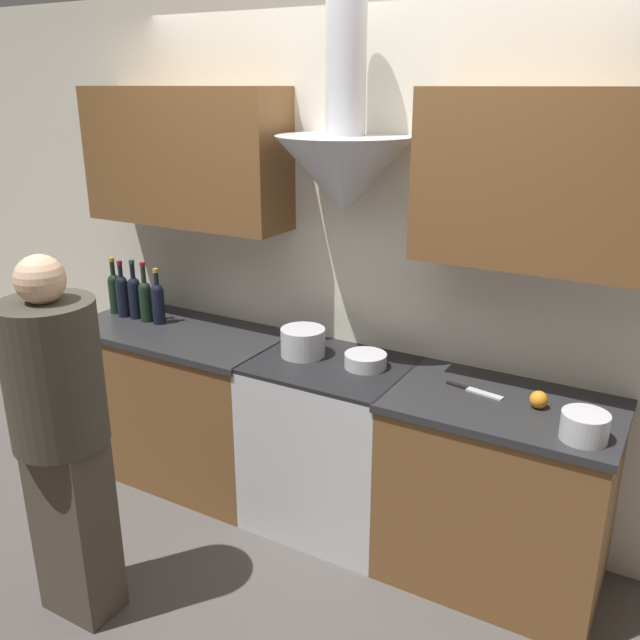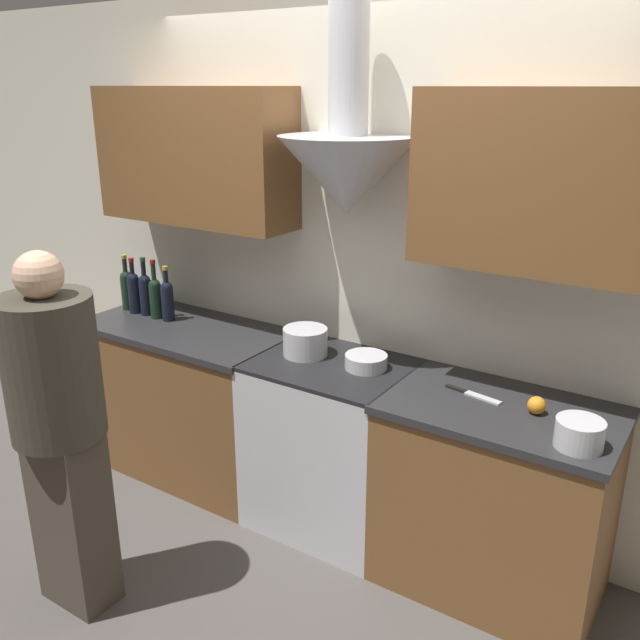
{
  "view_description": "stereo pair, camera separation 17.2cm",
  "coord_description": "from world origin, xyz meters",
  "px_view_note": "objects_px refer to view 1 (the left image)",
  "views": [
    {
      "loc": [
        1.46,
        -2.3,
        2.16
      ],
      "look_at": [
        0.0,
        0.24,
        1.14
      ],
      "focal_mm": 38.0,
      "sensor_mm": 36.0,
      "label": 1
    },
    {
      "loc": [
        1.6,
        -2.21,
        2.16
      ],
      "look_at": [
        0.0,
        0.24,
        1.14
      ],
      "focal_mm": 38.0,
      "sensor_mm": 36.0,
      "label": 2
    }
  ],
  "objects_px": {
    "stock_pot": "(303,342)",
    "orange_fruit": "(539,400)",
    "wine_bottle_1": "(122,294)",
    "wine_bottle_3": "(145,299)",
    "stove_range": "(330,443)",
    "wine_bottle_0": "(115,291)",
    "person_foreground_left": "(61,431)",
    "wine_bottle_2": "(135,295)",
    "saucepan": "(585,426)",
    "mixing_bowl": "(366,360)",
    "wine_bottle_4": "(158,301)"
  },
  "relations": [
    {
      "from": "stock_pot",
      "to": "orange_fruit",
      "type": "xyz_separation_m",
      "value": [
        1.15,
        -0.01,
        -0.03
      ]
    },
    {
      "from": "wine_bottle_1",
      "to": "stock_pot",
      "type": "relative_size",
      "value": 1.49
    },
    {
      "from": "wine_bottle_3",
      "to": "orange_fruit",
      "type": "xyz_separation_m",
      "value": [
        2.18,
        -0.01,
        -0.1
      ]
    },
    {
      "from": "stove_range",
      "to": "wine_bottle_3",
      "type": "height_order",
      "value": "wine_bottle_3"
    },
    {
      "from": "wine_bottle_0",
      "to": "person_foreground_left",
      "type": "distance_m",
      "value": 1.41
    },
    {
      "from": "wine_bottle_2",
      "to": "wine_bottle_3",
      "type": "bearing_deg",
      "value": -6.65
    },
    {
      "from": "wine_bottle_2",
      "to": "wine_bottle_3",
      "type": "xyz_separation_m",
      "value": [
        0.09,
        -0.01,
        -0.0
      ]
    },
    {
      "from": "wine_bottle_0",
      "to": "saucepan",
      "type": "xyz_separation_m",
      "value": [
        2.65,
        -0.21,
        -0.08
      ]
    },
    {
      "from": "wine_bottle_1",
      "to": "mixing_bowl",
      "type": "bearing_deg",
      "value": 0.88
    },
    {
      "from": "wine_bottle_1",
      "to": "saucepan",
      "type": "bearing_deg",
      "value": -4.16
    },
    {
      "from": "wine_bottle_0",
      "to": "mixing_bowl",
      "type": "bearing_deg",
      "value": -0.08
    },
    {
      "from": "wine_bottle_2",
      "to": "person_foreground_left",
      "type": "bearing_deg",
      "value": -58.75
    },
    {
      "from": "person_foreground_left",
      "to": "saucepan",
      "type": "bearing_deg",
      "value": 26.63
    },
    {
      "from": "wine_bottle_4",
      "to": "person_foreground_left",
      "type": "relative_size",
      "value": 0.2
    },
    {
      "from": "wine_bottle_1",
      "to": "stock_pot",
      "type": "distance_m",
      "value": 1.21
    },
    {
      "from": "wine_bottle_2",
      "to": "mixing_bowl",
      "type": "height_order",
      "value": "wine_bottle_2"
    },
    {
      "from": "wine_bottle_0",
      "to": "stock_pot",
      "type": "xyz_separation_m",
      "value": [
        1.3,
        -0.02,
        -0.06
      ]
    },
    {
      "from": "mixing_bowl",
      "to": "saucepan",
      "type": "distance_m",
      "value": 1.04
    },
    {
      "from": "stove_range",
      "to": "wine_bottle_2",
      "type": "height_order",
      "value": "wine_bottle_2"
    },
    {
      "from": "wine_bottle_4",
      "to": "stock_pot",
      "type": "bearing_deg",
      "value": -0.13
    },
    {
      "from": "wine_bottle_4",
      "to": "wine_bottle_2",
      "type": "bearing_deg",
      "value": 178.59
    },
    {
      "from": "stove_range",
      "to": "person_foreground_left",
      "type": "xyz_separation_m",
      "value": [
        -0.62,
        -1.08,
        0.41
      ]
    },
    {
      "from": "wine_bottle_3",
      "to": "saucepan",
      "type": "relative_size",
      "value": 1.92
    },
    {
      "from": "wine_bottle_3",
      "to": "stove_range",
      "type": "bearing_deg",
      "value": -0.82
    },
    {
      "from": "wine_bottle_3",
      "to": "wine_bottle_4",
      "type": "distance_m",
      "value": 0.09
    },
    {
      "from": "stock_pot",
      "to": "wine_bottle_1",
      "type": "bearing_deg",
      "value": -179.7
    },
    {
      "from": "wine_bottle_2",
      "to": "wine_bottle_4",
      "type": "xyz_separation_m",
      "value": [
        0.18,
        -0.0,
        -0.01
      ]
    },
    {
      "from": "wine_bottle_0",
      "to": "mixing_bowl",
      "type": "xyz_separation_m",
      "value": [
        1.63,
        -0.0,
        -0.1
      ]
    },
    {
      "from": "person_foreground_left",
      "to": "orange_fruit",
      "type": "bearing_deg",
      "value": 34.26
    },
    {
      "from": "wine_bottle_4",
      "to": "person_foreground_left",
      "type": "distance_m",
      "value": 1.22
    },
    {
      "from": "wine_bottle_0",
      "to": "mixing_bowl",
      "type": "height_order",
      "value": "wine_bottle_0"
    },
    {
      "from": "wine_bottle_0",
      "to": "wine_bottle_4",
      "type": "height_order",
      "value": "wine_bottle_0"
    },
    {
      "from": "wine_bottle_0",
      "to": "wine_bottle_2",
      "type": "bearing_deg",
      "value": -4.38
    },
    {
      "from": "orange_fruit",
      "to": "wine_bottle_2",
      "type": "bearing_deg",
      "value": 179.58
    },
    {
      "from": "stock_pot",
      "to": "orange_fruit",
      "type": "distance_m",
      "value": 1.15
    },
    {
      "from": "wine_bottle_3",
      "to": "person_foreground_left",
      "type": "height_order",
      "value": "person_foreground_left"
    },
    {
      "from": "wine_bottle_0",
      "to": "orange_fruit",
      "type": "height_order",
      "value": "wine_bottle_0"
    },
    {
      "from": "wine_bottle_2",
      "to": "orange_fruit",
      "type": "bearing_deg",
      "value": -0.42
    },
    {
      "from": "wine_bottle_1",
      "to": "mixing_bowl",
      "type": "relative_size",
      "value": 1.64
    },
    {
      "from": "stock_pot",
      "to": "stove_range",
      "type": "bearing_deg",
      "value": -7.25
    },
    {
      "from": "wine_bottle_4",
      "to": "orange_fruit",
      "type": "height_order",
      "value": "wine_bottle_4"
    },
    {
      "from": "wine_bottle_0",
      "to": "wine_bottle_3",
      "type": "height_order",
      "value": "wine_bottle_3"
    },
    {
      "from": "mixing_bowl",
      "to": "person_foreground_left",
      "type": "xyz_separation_m",
      "value": [
        -0.79,
        -1.12,
        -0.06
      ]
    },
    {
      "from": "person_foreground_left",
      "to": "stock_pot",
      "type": "bearing_deg",
      "value": 67.61
    },
    {
      "from": "stove_range",
      "to": "mixing_bowl",
      "type": "relative_size",
      "value": 4.41
    },
    {
      "from": "wine_bottle_2",
      "to": "stock_pot",
      "type": "height_order",
      "value": "wine_bottle_2"
    },
    {
      "from": "stove_range",
      "to": "stock_pot",
      "type": "xyz_separation_m",
      "value": [
        -0.17,
        0.02,
        0.51
      ]
    },
    {
      "from": "mixing_bowl",
      "to": "wine_bottle_4",
      "type": "bearing_deg",
      "value": -179.32
    },
    {
      "from": "mixing_bowl",
      "to": "orange_fruit",
      "type": "height_order",
      "value": "orange_fruit"
    },
    {
      "from": "stove_range",
      "to": "stock_pot",
      "type": "bearing_deg",
      "value": 172.75
    }
  ]
}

